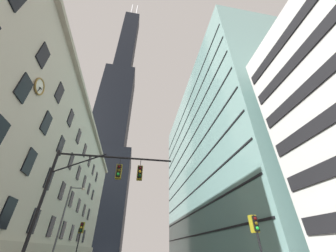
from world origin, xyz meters
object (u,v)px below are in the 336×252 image
(traffic_light_far_left, at_px, (81,230))
(street_lamppost, at_px, (65,216))
(traffic_light_near_right, at_px, (255,227))
(traffic_signal_mast, at_px, (99,182))

(traffic_light_far_left, distance_m, street_lamppost, 2.32)
(traffic_light_near_right, relative_size, traffic_light_far_left, 0.86)
(traffic_light_near_right, relative_size, street_lamppost, 0.45)
(traffic_light_near_right, bearing_deg, traffic_light_far_left, 139.28)
(traffic_signal_mast, height_order, traffic_light_near_right, traffic_signal_mast)
(traffic_signal_mast, bearing_deg, traffic_light_far_left, 104.61)
(traffic_light_near_right, bearing_deg, traffic_signal_mast, 174.06)
(traffic_light_far_left, xyz_separation_m, street_lamppost, (-1.91, -0.19, 1.30))
(traffic_signal_mast, xyz_separation_m, traffic_light_far_left, (-2.67, 10.24, -2.22))
(traffic_signal_mast, height_order, traffic_light_far_left, traffic_signal_mast)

